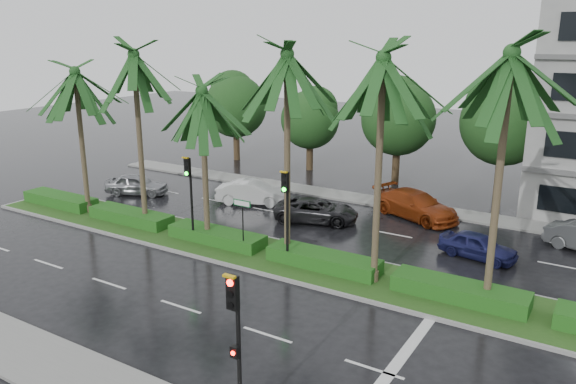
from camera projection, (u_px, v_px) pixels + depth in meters
The scene contains 17 objects.
ground at pixel (255, 263), 25.66m from camera, with size 120.00×120.00×0.00m, color black.
near_sidewalk at pixel (66, 372), 17.28m from camera, with size 40.00×2.40×0.12m, color slate.
far_sidewalk at pixel (363, 199), 35.50m from camera, with size 40.00×2.00×0.12m, color slate.
median at pixel (267, 255), 26.46m from camera, with size 36.00×4.00×0.15m.
hedge at pixel (267, 247), 26.36m from camera, with size 35.20×1.40×0.60m.
lane_markings at pixel (308, 281), 23.78m from camera, with size 34.00×13.06×0.01m.
palm_row at pixel (242, 80), 24.92m from camera, with size 26.30×4.20×10.16m.
signal_near at pixel (236, 344), 14.26m from camera, with size 0.34×0.45×4.36m.
signal_median_left at pixel (190, 187), 27.11m from camera, with size 0.34×0.42×4.36m.
signal_median_right at pixel (286, 204), 24.34m from camera, with size 0.34×0.42×4.36m.
street_sign at pixel (242, 213), 25.99m from camera, with size 0.95×0.09×2.60m.
bg_trees at pixel (397, 116), 38.91m from camera, with size 32.76×5.46×7.89m.
car_silver at pixel (137, 184), 36.60m from camera, with size 4.02×1.62×1.37m, color gray.
car_white at pixel (253, 192), 34.54m from camera, with size 4.41×1.54×1.45m, color silver.
car_darkgrey at pixel (316, 210), 31.27m from camera, with size 4.66×2.15×1.30m, color black.
car_red at pixel (416, 205), 31.87m from camera, with size 5.28×2.15×1.53m, color maroon.
car_blue at pixel (478, 246), 26.13m from camera, with size 3.58×1.44×1.22m, color navy.
Camera 1 is at (13.75, -19.52, 10.08)m, focal length 35.00 mm.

